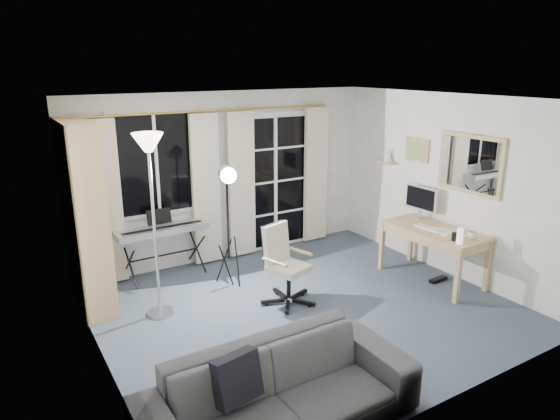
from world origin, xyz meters
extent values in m
cube|color=#3A4654|center=(0.00, 0.00, -0.01)|extent=(4.50, 4.00, 0.02)
cube|color=white|center=(-1.05, 1.98, 1.50)|extent=(1.20, 0.06, 1.40)
cube|color=black|center=(-1.05, 1.95, 1.50)|extent=(1.10, 0.02, 1.30)
cube|color=white|center=(-1.05, 1.94, 1.50)|extent=(0.04, 0.03, 1.30)
cube|color=white|center=(0.75, 1.98, 1.02)|extent=(1.32, 0.06, 2.11)
cube|color=black|center=(0.45, 1.95, 1.02)|extent=(0.55, 0.02, 1.95)
cube|color=black|center=(1.05, 1.95, 1.02)|extent=(0.55, 0.02, 1.95)
cube|color=white|center=(0.75, 1.94, 1.02)|extent=(0.05, 0.04, 2.05)
cube|color=white|center=(0.75, 1.94, 0.55)|extent=(1.15, 0.03, 0.03)
cube|color=white|center=(0.75, 1.94, 1.05)|extent=(1.15, 0.03, 0.03)
cube|color=white|center=(0.75, 1.94, 1.55)|extent=(1.15, 0.03, 0.03)
cylinder|color=gold|center=(-0.15, 1.90, 2.15)|extent=(3.50, 0.03, 0.03)
cube|color=beige|center=(-1.75, 1.88, 1.08)|extent=(0.40, 0.07, 2.10)
cube|color=beige|center=(-0.40, 1.88, 1.08)|extent=(0.40, 0.07, 2.10)
cube|color=beige|center=(0.15, 1.88, 1.08)|extent=(0.40, 0.07, 2.10)
cube|color=beige|center=(1.45, 1.88, 1.08)|extent=(0.40, 0.07, 2.10)
cube|color=tan|center=(-2.09, 0.89, 1.09)|extent=(0.35, 0.03, 2.18)
cube|color=tan|center=(-2.09, 1.87, 1.09)|extent=(0.35, 0.03, 2.18)
cube|color=tan|center=(-2.25, 1.38, 1.09)|extent=(0.03, 0.98, 2.18)
cube|color=tan|center=(-2.09, 1.38, 0.03)|extent=(0.35, 0.98, 0.03)
cube|color=tan|center=(-2.09, 1.38, 0.44)|extent=(0.35, 0.98, 0.03)
cube|color=tan|center=(-2.09, 1.38, 0.85)|extent=(0.35, 0.98, 0.03)
cube|color=tan|center=(-2.09, 1.38, 1.26)|extent=(0.35, 0.98, 0.03)
cube|color=tan|center=(-2.09, 1.38, 1.68)|extent=(0.35, 0.98, 0.03)
cube|color=tan|center=(-2.09, 1.38, 2.15)|extent=(0.35, 0.98, 0.03)
cube|color=beige|center=(-2.07, 0.98, 0.59)|extent=(0.24, 0.06, 0.28)
cube|color=#AD8748|center=(-2.07, 1.09, 0.56)|extent=(0.24, 0.05, 0.22)
cube|color=#2A2A2A|center=(-2.07, 1.17, 0.58)|extent=(0.24, 0.04, 0.25)
cube|color=#AD8748|center=(-2.07, 1.26, 0.61)|extent=(0.24, 0.04, 0.32)
cube|color=beige|center=(-2.07, 1.34, 0.58)|extent=(0.24, 0.06, 0.25)
cube|color=#C43846|center=(-2.07, 1.44, 0.58)|extent=(0.24, 0.04, 0.26)
cube|color=#2D5C87|center=(-2.07, 1.53, 0.58)|extent=(0.24, 0.05, 0.27)
cube|color=#AD8748|center=(-2.07, 1.62, 0.58)|extent=(0.24, 0.03, 0.25)
cube|color=#C43846|center=(-2.07, 1.70, 0.58)|extent=(0.24, 0.06, 0.26)
cube|color=#2A2A2A|center=(-2.07, 1.80, 0.59)|extent=(0.24, 0.03, 0.29)
cube|color=#2D5C87|center=(-2.07, 0.98, 1.01)|extent=(0.24, 0.04, 0.30)
cube|color=#2A2A2A|center=(-2.07, 1.06, 1.01)|extent=(0.24, 0.06, 0.29)
cube|color=#2A2A2A|center=(-2.07, 1.16, 0.99)|extent=(0.24, 0.04, 0.25)
cube|color=#2D5C87|center=(-2.07, 1.25, 0.98)|extent=(0.24, 0.03, 0.23)
cube|color=#2D5C87|center=(-2.07, 1.33, 0.99)|extent=(0.24, 0.04, 0.25)
cube|color=#2A2A2A|center=(-2.07, 1.41, 1.01)|extent=(0.24, 0.04, 0.30)
cube|color=#2A2A2A|center=(-2.07, 1.49, 0.98)|extent=(0.24, 0.05, 0.24)
cube|color=#D78050|center=(-2.07, 1.58, 0.99)|extent=(0.24, 0.04, 0.25)
cube|color=#AD8748|center=(-2.07, 1.67, 1.00)|extent=(0.24, 0.03, 0.27)
cube|color=#2A2A2A|center=(-2.07, 1.74, 0.99)|extent=(0.24, 0.03, 0.25)
cube|color=#C43846|center=(-2.07, 0.98, 1.43)|extent=(0.24, 0.04, 0.31)
cube|color=#2A2A2A|center=(-2.07, 1.06, 1.40)|extent=(0.24, 0.03, 0.24)
cube|color=beige|center=(-2.07, 1.14, 1.44)|extent=(0.24, 0.04, 0.33)
cube|color=beige|center=(-2.07, 1.21, 1.43)|extent=(0.24, 0.04, 0.30)
cube|color=#AD8748|center=(-2.07, 1.30, 1.40)|extent=(0.24, 0.04, 0.24)
cube|color=#2D5C87|center=(-2.07, 1.37, 1.40)|extent=(0.24, 0.05, 0.25)
cylinder|color=#B2B2B7|center=(-1.49, 0.76, 0.02)|extent=(0.39, 0.39, 0.03)
cylinder|color=#B2B2B7|center=(-1.49, 0.76, 0.99)|extent=(0.04, 0.04, 1.92)
cone|color=#FFE5B2|center=(-1.49, 0.76, 1.97)|extent=(0.42, 0.42, 0.20)
cylinder|color=black|center=(-1.57, 1.69, 0.32)|extent=(0.04, 0.58, 0.53)
cylinder|color=black|center=(-1.57, 1.69, 0.32)|extent=(0.04, 0.58, 0.53)
cylinder|color=black|center=(-0.65, 1.71, 0.32)|extent=(0.04, 0.58, 0.53)
cylinder|color=black|center=(-0.65, 1.71, 0.32)|extent=(0.04, 0.58, 0.53)
cylinder|color=black|center=(-1.11, 1.70, 0.32)|extent=(0.93, 0.04, 0.02)
cube|color=silver|center=(-1.11, 1.70, 0.68)|extent=(1.21, 0.33, 0.08)
cube|color=white|center=(-1.11, 1.63, 0.71)|extent=(1.11, 0.16, 0.01)
cube|color=black|center=(-1.11, 1.66, 0.72)|extent=(1.08, 0.10, 0.01)
cube|color=black|center=(-1.11, 1.79, 0.83)|extent=(0.33, 0.07, 0.20)
cylinder|color=black|center=(-0.36, 1.04, 0.29)|extent=(0.07, 0.25, 0.64)
cylinder|color=black|center=(-0.50, 1.16, 0.29)|extent=(0.19, 0.18, 0.65)
cylinder|color=black|center=(-0.54, 0.98, 0.29)|extent=(0.24, 0.09, 0.65)
cylinder|color=black|center=(-0.46, 1.06, 0.92)|extent=(0.03, 0.03, 1.11)
cylinder|color=silver|center=(-0.48, 1.01, 1.47)|extent=(0.23, 0.16, 0.21)
cylinder|color=white|center=(-0.49, 0.95, 1.47)|extent=(0.18, 0.06, 0.18)
cube|color=black|center=(0.10, 0.29, 0.04)|extent=(0.29, 0.13, 0.04)
cylinder|color=black|center=(0.17, 0.31, 0.02)|extent=(0.06, 0.06, 0.04)
cube|color=black|center=(-0.09, 0.42, 0.04)|extent=(0.04, 0.29, 0.04)
cylinder|color=black|center=(-0.09, 0.49, 0.02)|extent=(0.06, 0.06, 0.04)
cube|color=black|center=(-0.27, 0.29, 0.04)|extent=(0.29, 0.13, 0.04)
cylinder|color=black|center=(-0.34, 0.31, 0.02)|extent=(0.06, 0.06, 0.04)
cube|color=black|center=(-0.20, 0.07, 0.04)|extent=(0.20, 0.26, 0.04)
cylinder|color=black|center=(-0.24, 0.01, 0.02)|extent=(0.06, 0.06, 0.04)
cube|color=black|center=(0.03, 0.07, 0.04)|extent=(0.20, 0.26, 0.04)
cylinder|color=black|center=(0.07, 0.01, 0.02)|extent=(0.06, 0.06, 0.04)
cylinder|color=black|center=(-0.09, 0.23, 0.25)|extent=(0.07, 0.07, 0.36)
cube|color=beige|center=(-0.09, 0.23, 0.45)|extent=(0.52, 0.52, 0.07)
cube|color=beige|center=(-0.15, 0.41, 0.71)|extent=(0.41, 0.23, 0.47)
cube|color=black|center=(-0.16, 0.45, 0.73)|extent=(0.38, 0.20, 0.43)
cylinder|color=tan|center=(-0.31, 0.17, 0.59)|extent=(0.15, 0.35, 0.04)
cylinder|color=tan|center=(0.13, 0.32, 0.59)|extent=(0.15, 0.35, 0.04)
cube|color=tan|center=(1.88, -0.18, 0.69)|extent=(0.72, 1.35, 0.04)
cube|color=tan|center=(1.88, -0.18, 0.62)|extent=(0.68, 1.31, 0.09)
cube|color=tan|center=(1.62, -0.81, 0.33)|extent=(0.06, 0.06, 0.67)
cube|color=tan|center=(2.20, -0.79, 0.33)|extent=(0.06, 0.06, 0.67)
cube|color=tan|center=(1.56, 0.43, 0.33)|extent=(0.06, 0.06, 0.67)
cube|color=tan|center=(2.14, 0.45, 0.33)|extent=(0.06, 0.06, 0.67)
cube|color=silver|center=(2.08, 0.27, 0.71)|extent=(0.17, 0.12, 0.01)
cube|color=silver|center=(2.08, 0.27, 0.84)|extent=(0.04, 0.03, 0.21)
cube|color=silver|center=(2.08, 0.27, 0.99)|extent=(0.06, 0.51, 0.32)
cube|color=black|center=(2.06, 0.27, 0.99)|extent=(0.03, 0.47, 0.28)
cube|color=white|center=(1.83, -0.14, 0.71)|extent=(0.15, 0.40, 0.02)
cube|color=white|center=(1.79, -0.42, 0.72)|extent=(0.06, 0.10, 0.02)
cube|color=white|center=(1.93, -0.32, 0.71)|extent=(0.26, 0.32, 0.01)
cube|color=white|center=(1.91, -0.51, 0.71)|extent=(0.20, 0.15, 0.00)
cube|color=black|center=(1.73, -0.62, 0.76)|extent=(0.05, 0.04, 0.11)
cylinder|color=white|center=(1.71, -0.71, 0.80)|extent=(0.08, 0.08, 0.19)
cube|color=black|center=(1.93, -0.28, 0.02)|extent=(0.29, 0.09, 0.05)
imported|color=silver|center=(1.98, -0.68, 0.76)|extent=(0.12, 0.10, 0.12)
cube|color=tan|center=(2.23, -0.35, 1.55)|extent=(0.04, 0.94, 0.74)
cube|color=white|center=(2.21, -0.35, 1.55)|extent=(0.01, 0.84, 0.64)
cube|color=tan|center=(2.23, 0.55, 1.60)|extent=(0.03, 0.42, 0.32)
cube|color=#458A65|center=(2.21, 0.55, 1.60)|extent=(0.00, 0.36, 0.26)
cube|color=tan|center=(2.16, 1.05, 1.35)|extent=(0.16, 0.30, 0.02)
cone|color=beige|center=(2.16, 1.05, 1.44)|extent=(0.12, 0.12, 0.15)
imported|color=#2E2E31|center=(-1.28, -1.55, 0.43)|extent=(2.18, 0.64, 0.85)
cube|color=black|center=(-1.60, -1.45, 0.50)|extent=(0.40, 0.26, 0.38)
camera|label=1|loc=(-2.99, -4.36, 2.76)|focal=32.00mm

